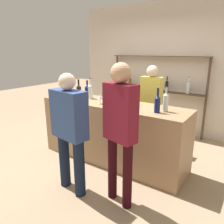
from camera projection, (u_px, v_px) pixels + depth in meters
ground_plane at (112, 159)px, 3.74m from camera, size 16.00×16.00×0.00m
bar_counter at (112, 132)px, 3.61m from camera, size 2.47×0.68×0.99m
back_wall at (161, 69)px, 4.90m from camera, size 4.07×0.12×2.80m
back_shelf at (158, 82)px, 4.82m from camera, size 2.16×0.18×1.69m
counter_bottle_0 at (87, 91)px, 3.84m from camera, size 0.09×0.09×0.31m
counter_bottle_1 at (90, 91)px, 3.76m from camera, size 0.08×0.08×0.36m
counter_bottle_2 at (79, 91)px, 3.77m from camera, size 0.08×0.08×0.34m
counter_bottle_3 at (107, 95)px, 3.46m from camera, size 0.08×0.08×0.32m
counter_bottle_4 at (157, 103)px, 2.90m from camera, size 0.08×0.08×0.34m
counter_bottle_5 at (166, 102)px, 2.95m from camera, size 0.07×0.07×0.35m
wine_glass at (100, 97)px, 3.39m from camera, size 0.08×0.08×0.16m
server_behind_counter at (151, 100)px, 3.99m from camera, size 0.39×0.20×1.55m
customer_center at (70, 127)px, 2.70m from camera, size 0.52×0.28×1.55m
customer_right at (120, 124)px, 2.43m from camera, size 0.43×0.26×1.68m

